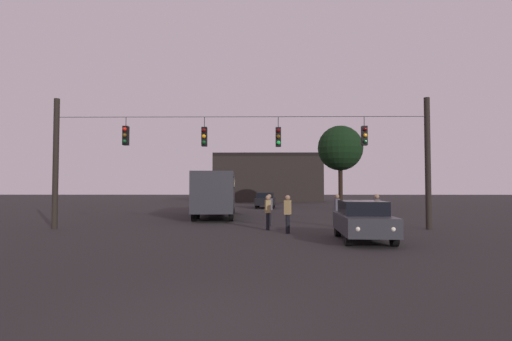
{
  "coord_description": "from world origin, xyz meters",
  "views": [
    {
      "loc": [
        1.03,
        -6.2,
        2.04
      ],
      "look_at": [
        0.7,
        18.13,
        3.05
      ],
      "focal_mm": 28.79,
      "sensor_mm": 36.0,
      "label": 1
    }
  ],
  "objects_px": {
    "car_near_right": "(363,220)",
    "pedestrian_crossing_left": "(337,209)",
    "car_far_left": "(265,200)",
    "pedestrian_crossing_center": "(268,210)",
    "city_bus": "(216,190)",
    "pedestrian_crossing_right": "(288,212)",
    "tree_left_silhouette": "(340,148)",
    "pedestrian_near_bus": "(269,208)",
    "pedestrian_trailing": "(377,210)"
  },
  "relations": [
    {
      "from": "car_near_right",
      "to": "pedestrian_crossing_left",
      "type": "relative_size",
      "value": 2.63
    },
    {
      "from": "car_far_left",
      "to": "pedestrian_crossing_center",
      "type": "height_order",
      "value": "pedestrian_crossing_center"
    },
    {
      "from": "city_bus",
      "to": "pedestrian_crossing_right",
      "type": "height_order",
      "value": "city_bus"
    },
    {
      "from": "car_near_right",
      "to": "car_far_left",
      "type": "bearing_deg",
      "value": 98.05
    },
    {
      "from": "car_near_right",
      "to": "city_bus",
      "type": "bearing_deg",
      "value": 118.48
    },
    {
      "from": "city_bus",
      "to": "tree_left_silhouette",
      "type": "distance_m",
      "value": 15.23
    },
    {
      "from": "car_near_right",
      "to": "pedestrian_near_bus",
      "type": "xyz_separation_m",
      "value": [
        -3.48,
        6.22,
        0.15
      ]
    },
    {
      "from": "pedestrian_crossing_right",
      "to": "tree_left_silhouette",
      "type": "relative_size",
      "value": 0.21
    },
    {
      "from": "city_bus",
      "to": "pedestrian_crossing_center",
      "type": "bearing_deg",
      "value": -69.0
    },
    {
      "from": "pedestrian_near_bus",
      "to": "pedestrian_trailing",
      "type": "xyz_separation_m",
      "value": [
        4.93,
        -2.96,
        0.03
      ]
    },
    {
      "from": "pedestrian_crossing_left",
      "to": "pedestrian_near_bus",
      "type": "distance_m",
      "value": 3.58
    },
    {
      "from": "car_near_right",
      "to": "pedestrian_crossing_right",
      "type": "distance_m",
      "value": 3.68
    },
    {
      "from": "city_bus",
      "to": "pedestrian_trailing",
      "type": "xyz_separation_m",
      "value": [
        8.53,
        -9.8,
        -0.88
      ]
    },
    {
      "from": "pedestrian_crossing_right",
      "to": "pedestrian_near_bus",
      "type": "height_order",
      "value": "pedestrian_crossing_right"
    },
    {
      "from": "pedestrian_trailing",
      "to": "pedestrian_crossing_right",
      "type": "bearing_deg",
      "value": -169.22
    },
    {
      "from": "pedestrian_crossing_left",
      "to": "pedestrian_crossing_right",
      "type": "relative_size",
      "value": 0.99
    },
    {
      "from": "car_far_left",
      "to": "tree_left_silhouette",
      "type": "relative_size",
      "value": 0.56
    },
    {
      "from": "pedestrian_near_bus",
      "to": "tree_left_silhouette",
      "type": "relative_size",
      "value": 0.21
    },
    {
      "from": "pedestrian_near_bus",
      "to": "tree_left_silhouette",
      "type": "xyz_separation_m",
      "value": [
        7.09,
        16.95,
        4.81
      ]
    },
    {
      "from": "car_near_right",
      "to": "pedestrian_trailing",
      "type": "relative_size",
      "value": 2.55
    },
    {
      "from": "car_far_left",
      "to": "pedestrian_trailing",
      "type": "bearing_deg",
      "value": -77.06
    },
    {
      "from": "pedestrian_crossing_left",
      "to": "pedestrian_crossing_center",
      "type": "relative_size",
      "value": 1.02
    },
    {
      "from": "car_far_left",
      "to": "pedestrian_crossing_left",
      "type": "height_order",
      "value": "pedestrian_crossing_left"
    },
    {
      "from": "car_near_right",
      "to": "tree_left_silhouette",
      "type": "height_order",
      "value": "tree_left_silhouette"
    },
    {
      "from": "city_bus",
      "to": "pedestrian_crossing_left",
      "type": "bearing_deg",
      "value": -46.93
    },
    {
      "from": "city_bus",
      "to": "tree_left_silhouette",
      "type": "xyz_separation_m",
      "value": [
        10.69,
        10.12,
        3.89
      ]
    },
    {
      "from": "city_bus",
      "to": "pedestrian_crossing_center",
      "type": "relative_size",
      "value": 6.73
    },
    {
      "from": "tree_left_silhouette",
      "to": "pedestrian_crossing_left",
      "type": "bearing_deg",
      "value": -101.46
    },
    {
      "from": "pedestrian_crossing_left",
      "to": "pedestrian_trailing",
      "type": "relative_size",
      "value": 0.97
    },
    {
      "from": "pedestrian_near_bus",
      "to": "car_far_left",
      "type": "bearing_deg",
      "value": 90.09
    },
    {
      "from": "pedestrian_crossing_center",
      "to": "tree_left_silhouette",
      "type": "height_order",
      "value": "tree_left_silhouette"
    },
    {
      "from": "city_bus",
      "to": "pedestrian_crossing_center",
      "type": "height_order",
      "value": "city_bus"
    },
    {
      "from": "pedestrian_crossing_right",
      "to": "pedestrian_crossing_left",
      "type": "bearing_deg",
      "value": 47.43
    },
    {
      "from": "pedestrian_crossing_center",
      "to": "city_bus",
      "type": "bearing_deg",
      "value": 111.0
    },
    {
      "from": "pedestrian_near_bus",
      "to": "pedestrian_crossing_left",
      "type": "bearing_deg",
      "value": -12.24
    },
    {
      "from": "pedestrian_crossing_right",
      "to": "car_far_left",
      "type": "bearing_deg",
      "value": 92.0
    },
    {
      "from": "city_bus",
      "to": "pedestrian_trailing",
      "type": "height_order",
      "value": "city_bus"
    },
    {
      "from": "car_near_right",
      "to": "pedestrian_trailing",
      "type": "xyz_separation_m",
      "value": [
        1.45,
        3.26,
        0.19
      ]
    },
    {
      "from": "car_near_right",
      "to": "car_far_left",
      "type": "distance_m",
      "value": 25.08
    },
    {
      "from": "car_far_left",
      "to": "pedestrian_crossing_right",
      "type": "bearing_deg",
      "value": -88.0
    },
    {
      "from": "pedestrian_crossing_center",
      "to": "tree_left_silhouette",
      "type": "relative_size",
      "value": 0.21
    },
    {
      "from": "pedestrian_near_bus",
      "to": "pedestrian_trailing",
      "type": "distance_m",
      "value": 5.75
    },
    {
      "from": "city_bus",
      "to": "pedestrian_near_bus",
      "type": "bearing_deg",
      "value": -62.23
    },
    {
      "from": "pedestrian_crossing_left",
      "to": "pedestrian_crossing_center",
      "type": "bearing_deg",
      "value": -157.45
    },
    {
      "from": "tree_left_silhouette",
      "to": "car_far_left",
      "type": "bearing_deg",
      "value": 166.89
    },
    {
      "from": "city_bus",
      "to": "pedestrian_crossing_right",
      "type": "xyz_separation_m",
      "value": [
        4.35,
        -10.59,
        -0.9
      ]
    },
    {
      "from": "city_bus",
      "to": "pedestrian_crossing_center",
      "type": "distance_m",
      "value": 9.79
    },
    {
      "from": "pedestrian_trailing",
      "to": "city_bus",
      "type": "bearing_deg",
      "value": 131.05
    },
    {
      "from": "pedestrian_crossing_right",
      "to": "pedestrian_near_bus",
      "type": "distance_m",
      "value": 3.83
    },
    {
      "from": "car_far_left",
      "to": "pedestrian_crossing_center",
      "type": "bearing_deg",
      "value": -90.22
    }
  ]
}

